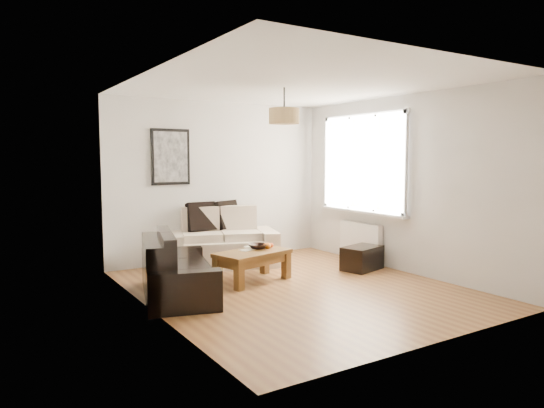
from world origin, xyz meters
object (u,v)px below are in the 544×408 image
loveseat_cream (221,238)px  coffee_table (253,266)px  sofa_leather (178,267)px  ottoman (362,258)px

loveseat_cream → coffee_table: bearing=-76.4°
sofa_leather → ottoman: bearing=-77.2°
loveseat_cream → ottoman: loveseat_cream is taller
sofa_leather → coffee_table: bearing=-68.2°
loveseat_cream → ottoman: size_ratio=2.74×
coffee_table → ottoman: coffee_table is taller
loveseat_cream → sofa_leather: 1.78m
ottoman → loveseat_cream: bearing=139.3°
ottoman → sofa_leather: bearing=177.4°
sofa_leather → ottoman: (2.88, -0.13, -0.18)m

